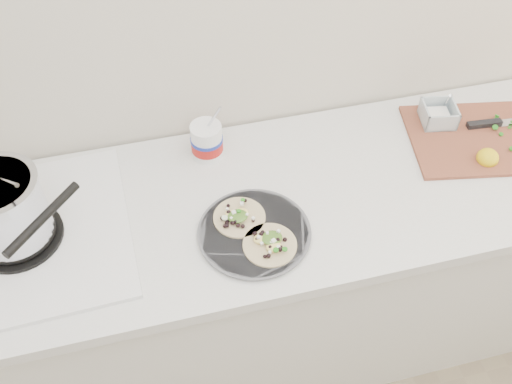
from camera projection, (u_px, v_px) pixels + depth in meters
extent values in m
cube|color=beige|center=(220.00, 22.00, 1.56)|extent=(3.50, 0.05, 2.60)
cube|color=silver|center=(249.00, 283.00, 2.02)|extent=(2.40, 0.62, 0.86)
cube|color=silver|center=(249.00, 206.00, 1.67)|extent=(2.44, 0.66, 0.04)
cube|color=silver|center=(20.00, 239.00, 1.56)|extent=(0.61, 0.57, 0.01)
cylinder|color=black|center=(19.00, 236.00, 1.55)|extent=(0.24, 0.24, 0.01)
torus|color=black|center=(17.00, 232.00, 1.53)|extent=(0.21, 0.21, 0.02)
cylinder|color=silver|center=(4.00, 208.00, 1.46)|extent=(0.21, 0.21, 0.19)
cylinder|color=#525359|center=(254.00, 233.00, 1.57)|extent=(0.30, 0.30, 0.01)
cylinder|color=#525359|center=(254.00, 232.00, 1.57)|extent=(0.31, 0.31, 0.00)
cylinder|color=white|center=(207.00, 141.00, 1.74)|extent=(0.10, 0.10, 0.12)
cylinder|color=#AC1813|center=(207.00, 143.00, 1.75)|extent=(0.10, 0.10, 0.04)
cylinder|color=#192D99|center=(207.00, 139.00, 1.73)|extent=(0.10, 0.10, 0.01)
cube|color=brown|center=(485.00, 138.00, 1.82)|extent=(0.53, 0.41, 0.01)
cube|color=white|center=(438.00, 116.00, 1.85)|extent=(0.07, 0.07, 0.03)
ellipsoid|color=yellow|center=(488.00, 156.00, 1.74)|extent=(0.07, 0.07, 0.06)
cube|color=black|center=(484.00, 124.00, 1.85)|extent=(0.12, 0.03, 0.02)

